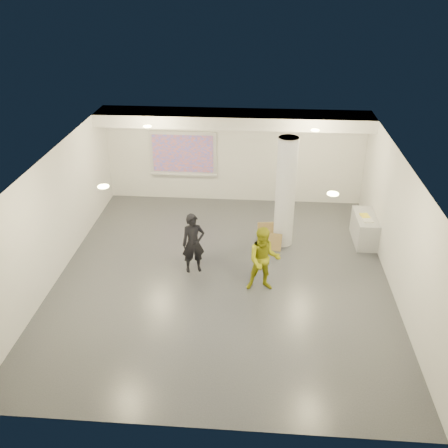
# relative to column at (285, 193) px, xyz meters

# --- Properties ---
(floor) EXTENTS (8.00, 9.00, 0.01)m
(floor) POSITION_rel_column_xyz_m (-1.50, -1.80, -1.50)
(floor) COLOR #36393E
(floor) RESTS_ON ground
(ceiling) EXTENTS (8.00, 9.00, 0.01)m
(ceiling) POSITION_rel_column_xyz_m (-1.50, -1.80, 1.50)
(ceiling) COLOR silver
(ceiling) RESTS_ON floor
(wall_back) EXTENTS (8.00, 0.01, 3.00)m
(wall_back) POSITION_rel_column_xyz_m (-1.50, 2.70, 0.00)
(wall_back) COLOR silver
(wall_back) RESTS_ON floor
(wall_front) EXTENTS (8.00, 0.01, 3.00)m
(wall_front) POSITION_rel_column_xyz_m (-1.50, -6.30, 0.00)
(wall_front) COLOR silver
(wall_front) RESTS_ON floor
(wall_left) EXTENTS (0.01, 9.00, 3.00)m
(wall_left) POSITION_rel_column_xyz_m (-5.50, -1.80, 0.00)
(wall_left) COLOR silver
(wall_left) RESTS_ON floor
(wall_right) EXTENTS (0.01, 9.00, 3.00)m
(wall_right) POSITION_rel_column_xyz_m (2.50, -1.80, 0.00)
(wall_right) COLOR silver
(wall_right) RESTS_ON floor
(soffit_band) EXTENTS (8.00, 1.10, 0.36)m
(soffit_band) POSITION_rel_column_xyz_m (-1.50, 2.15, 1.32)
(soffit_band) COLOR silver
(soffit_band) RESTS_ON ceiling
(downlight_nw) EXTENTS (0.22, 0.22, 0.02)m
(downlight_nw) POSITION_rel_column_xyz_m (-3.70, 0.70, 1.48)
(downlight_nw) COLOR #FFFA95
(downlight_nw) RESTS_ON ceiling
(downlight_ne) EXTENTS (0.22, 0.22, 0.02)m
(downlight_ne) POSITION_rel_column_xyz_m (0.70, 0.70, 1.48)
(downlight_ne) COLOR #FFFA95
(downlight_ne) RESTS_ON ceiling
(downlight_sw) EXTENTS (0.22, 0.22, 0.02)m
(downlight_sw) POSITION_rel_column_xyz_m (-3.70, -3.30, 1.48)
(downlight_sw) COLOR #FFFA95
(downlight_sw) RESTS_ON ceiling
(downlight_se) EXTENTS (0.22, 0.22, 0.02)m
(downlight_se) POSITION_rel_column_xyz_m (0.70, -3.30, 1.48)
(downlight_se) COLOR #FFFA95
(downlight_se) RESTS_ON ceiling
(column) EXTENTS (0.52, 0.52, 3.00)m
(column) POSITION_rel_column_xyz_m (0.00, 0.00, 0.00)
(column) COLOR silver
(column) RESTS_ON floor
(projection_screen) EXTENTS (2.10, 0.13, 1.42)m
(projection_screen) POSITION_rel_column_xyz_m (-3.10, 2.65, 0.03)
(projection_screen) COLOR silver
(projection_screen) RESTS_ON wall_back
(credenza) EXTENTS (0.56, 1.31, 0.76)m
(credenza) POSITION_rel_column_xyz_m (2.22, 0.27, -1.12)
(credenza) COLOR #9D9FA2
(credenza) RESTS_ON floor
(papers_stack) EXTENTS (0.28, 0.35, 0.02)m
(papers_stack) POSITION_rel_column_xyz_m (2.21, 0.04, -0.73)
(papers_stack) COLOR silver
(papers_stack) RESTS_ON credenza
(postit_pad) EXTENTS (0.25, 0.32, 0.03)m
(postit_pad) POSITION_rel_column_xyz_m (2.18, 0.26, -0.72)
(postit_pad) COLOR yellow
(postit_pad) RESTS_ON credenza
(cardboard_back) EXTENTS (0.58, 0.26, 0.60)m
(cardboard_back) POSITION_rel_column_xyz_m (-0.41, -0.03, -1.20)
(cardboard_back) COLOR olive
(cardboard_back) RESTS_ON floor
(cardboard_front) EXTENTS (0.46, 0.26, 0.47)m
(cardboard_front) POSITION_rel_column_xyz_m (-0.26, -0.39, -1.27)
(cardboard_front) COLOR olive
(cardboard_front) RESTS_ON floor
(woman) EXTENTS (0.65, 0.53, 1.54)m
(woman) POSITION_rel_column_xyz_m (-2.24, -1.56, -0.73)
(woman) COLOR black
(woman) RESTS_ON floor
(man) EXTENTS (0.82, 0.67, 1.59)m
(man) POSITION_rel_column_xyz_m (-0.52, -2.21, -0.70)
(man) COLOR #939613
(man) RESTS_ON floor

